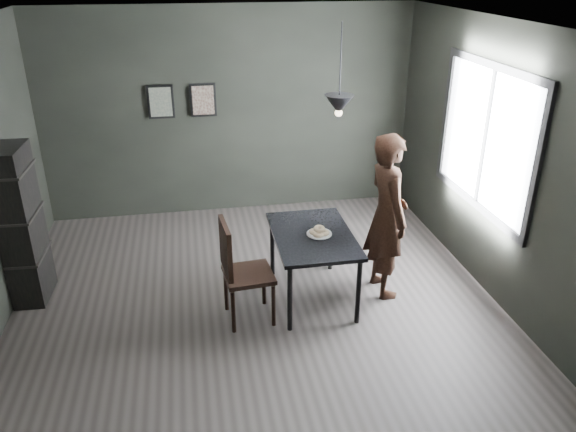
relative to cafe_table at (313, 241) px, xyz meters
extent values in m
plane|color=#36302E|center=(-0.60, 0.00, -0.67)|extent=(5.00, 5.00, 0.00)
cube|color=black|center=(-0.60, 2.50, 0.73)|extent=(5.00, 0.10, 2.80)
cube|color=silver|center=(-0.60, 0.00, 2.13)|extent=(5.00, 5.00, 0.02)
cube|color=white|center=(1.88, 0.20, 0.93)|extent=(0.02, 1.80, 1.40)
cube|color=black|center=(1.87, 0.20, 0.93)|extent=(0.04, 1.96, 1.56)
cube|color=black|center=(0.00, 0.00, 0.06)|extent=(0.80, 1.20, 0.04)
cylinder|color=black|center=(-0.34, -0.54, -0.32)|extent=(0.05, 0.05, 0.71)
cylinder|color=black|center=(0.34, -0.54, -0.32)|extent=(0.05, 0.05, 0.71)
cylinder|color=black|center=(-0.34, 0.54, -0.32)|extent=(0.05, 0.05, 0.71)
cylinder|color=black|center=(0.34, 0.54, -0.32)|extent=(0.05, 0.05, 0.71)
cylinder|color=white|center=(0.06, -0.03, 0.08)|extent=(0.23, 0.23, 0.01)
torus|color=beige|center=(0.10, -0.05, 0.11)|extent=(0.12, 0.12, 0.04)
torus|color=beige|center=(0.08, 0.01, 0.11)|extent=(0.12, 0.12, 0.04)
torus|color=beige|center=(0.01, -0.02, 0.11)|extent=(0.12, 0.12, 0.04)
torus|color=beige|center=(0.04, -0.08, 0.11)|extent=(0.12, 0.12, 0.04)
torus|color=beige|center=(0.06, -0.03, 0.15)|extent=(0.12, 0.13, 0.06)
imported|color=black|center=(0.79, 0.01, 0.21)|extent=(0.47, 0.67, 1.77)
cube|color=black|center=(-0.70, -0.26, -0.17)|extent=(0.51, 0.51, 0.04)
cube|color=black|center=(-0.91, -0.28, 0.15)|extent=(0.09, 0.47, 0.51)
cylinder|color=black|center=(-0.88, -0.48, -0.44)|extent=(0.04, 0.04, 0.45)
cylinder|color=black|center=(-0.48, -0.44, -0.44)|extent=(0.04, 0.04, 0.45)
cylinder|color=black|center=(-0.92, -0.08, -0.44)|extent=(0.04, 0.04, 0.45)
cylinder|color=black|center=(-0.52, -0.04, -0.44)|extent=(0.04, 0.04, 0.45)
cube|color=black|center=(-2.92, 0.55, 0.16)|extent=(0.34, 0.57, 1.67)
cylinder|color=black|center=(0.25, 0.10, 1.75)|extent=(0.01, 0.01, 0.75)
cone|color=black|center=(0.25, 0.10, 1.38)|extent=(0.28, 0.28, 0.18)
sphere|color=#FFE0B2|center=(0.25, 0.10, 1.30)|extent=(0.07, 0.07, 0.07)
cube|color=black|center=(-1.50, 2.47, 0.93)|extent=(0.34, 0.03, 0.44)
cube|color=#384F47|center=(-1.50, 2.45, 0.93)|extent=(0.28, 0.01, 0.38)
cube|color=black|center=(-0.95, 2.47, 0.93)|extent=(0.34, 0.03, 0.44)
cube|color=#51342E|center=(-0.95, 2.45, 0.93)|extent=(0.28, 0.01, 0.38)
camera|label=1|loc=(-1.17, -4.99, 2.65)|focal=35.00mm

